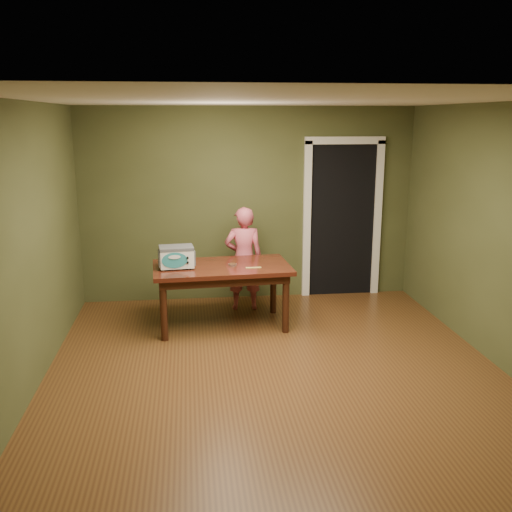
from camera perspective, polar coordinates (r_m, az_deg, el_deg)
The scene contains 8 objects.
floor at distance 5.72m, azimuth 2.02°, elevation -11.65°, with size 5.00×5.00×0.00m, color brown.
room_shell at distance 5.23m, azimuth 2.18°, elevation 5.52°, with size 4.52×5.02×2.61m.
doorway at distance 8.29m, azimuth 8.06°, elevation 3.88°, with size 1.10×0.66×2.25m.
dining_table at distance 6.76m, azimuth -3.44°, elevation -1.77°, with size 1.65×1.00×0.75m.
toy_oven at distance 6.64m, azimuth -7.96°, elevation -0.02°, with size 0.44×0.32×0.26m.
baking_pan at distance 6.73m, azimuth -2.36°, elevation -0.85°, with size 0.10×0.10×0.02m.
spatula at distance 6.61m, azimuth -0.25°, elevation -1.16°, with size 0.18×0.03×0.01m, color #F3E669.
child at distance 7.36m, azimuth -1.24°, elevation -0.26°, with size 0.49×0.32×1.35m, color #C55163.
Camera 1 is at (-0.81, -5.11, 2.45)m, focal length 40.00 mm.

